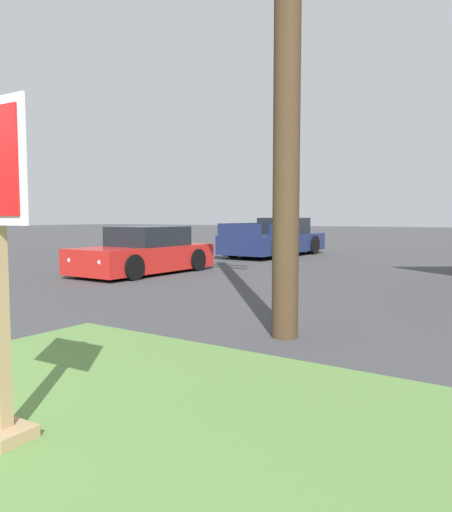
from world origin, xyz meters
The scene contains 4 objects.
grass_corner_patch centered at (2.29, 1.82, 0.04)m, with size 5.47×5.11×0.08m, color #567F3D.
manhole_cover centered at (-0.08, 3.22, 0.01)m, with size 0.70×0.70×0.02m, color black.
parked_sedan_red centered at (-4.40, 9.68, 0.54)m, with size 1.88×4.06×1.25m.
pickup_truck_navy centered at (-4.34, 17.01, 0.62)m, with size 2.09×5.30×1.48m.
Camera 1 is at (4.71, 0.03, 1.49)m, focal length 34.41 mm.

